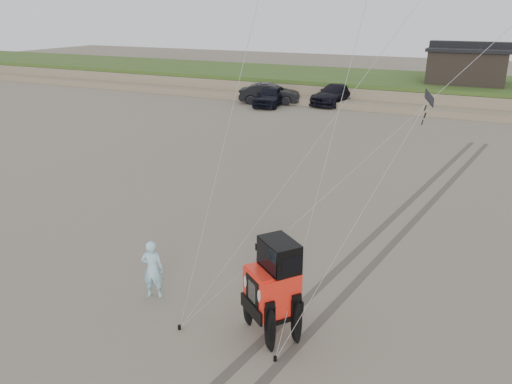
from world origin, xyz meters
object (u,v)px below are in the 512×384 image
at_px(truck_c, 337,94).
at_px(jeep, 272,298).
at_px(truck_b, 270,94).
at_px(man, 153,269).
at_px(truck_a, 271,96).
at_px(cabin, 468,64).

xyz_separation_m(truck_c, jeep, (8.16, -31.44, 0.13)).
relative_size(truck_b, truck_c, 0.86).
bearing_deg(man, jeep, 158.21).
distance_m(truck_a, jeep, 31.05).
relative_size(truck_a, truck_b, 0.95).
xyz_separation_m(cabin, truck_a, (-14.27, -8.28, -2.42)).
bearing_deg(man, cabin, -118.00).
bearing_deg(cabin, truck_c, -151.95).
distance_m(truck_c, jeep, 32.49).
bearing_deg(truck_b, jeep, -172.58).
bearing_deg(man, truck_a, -92.00).
distance_m(truck_b, jeep, 32.12).
xyz_separation_m(truck_b, man, (9.71, -29.11, 0.01)).
height_order(truck_b, truck_c, truck_c).
relative_size(cabin, jeep, 1.20).
bearing_deg(cabin, truck_b, -153.58).
height_order(truck_a, truck_c, truck_c).
relative_size(truck_c, jeep, 1.11).
relative_size(truck_a, jeep, 0.91).
bearing_deg(cabin, jeep, -92.28).
xyz_separation_m(truck_b, jeep, (13.34, -29.22, 0.15)).
relative_size(cabin, truck_a, 1.33).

